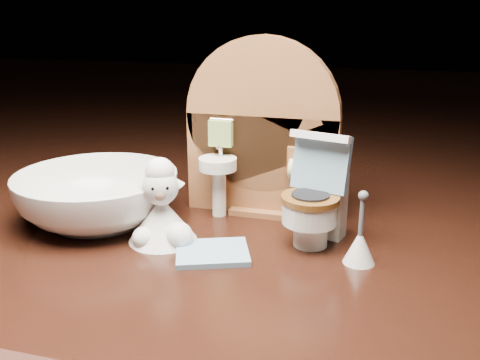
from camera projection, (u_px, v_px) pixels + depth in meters
The scene contains 6 objects.
backdrop_panel at pixel (261, 139), 0.45m from camera, with size 0.13×0.05×0.15m.
toy_toilet at pixel (316, 203), 0.40m from camera, with size 0.05×0.06×0.09m.
bath_mat at pixel (212, 253), 0.39m from camera, with size 0.05×0.04×0.00m, color #79A1BD.
toilet_brush at pixel (360, 244), 0.37m from camera, with size 0.02×0.02×0.05m.
plush_lamb at pixel (162, 212), 0.41m from camera, with size 0.05×0.05×0.07m.
ceramic_bowl at pixel (97, 197), 0.44m from camera, with size 0.13×0.13×0.04m, color white.
Camera 1 is at (0.10, -0.36, 0.17)m, focal length 40.00 mm.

